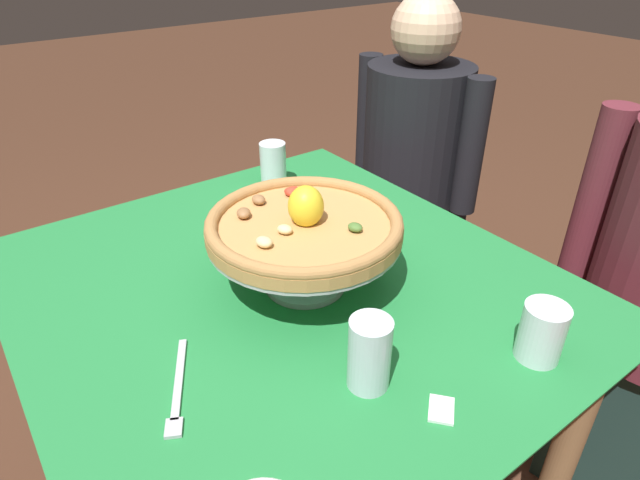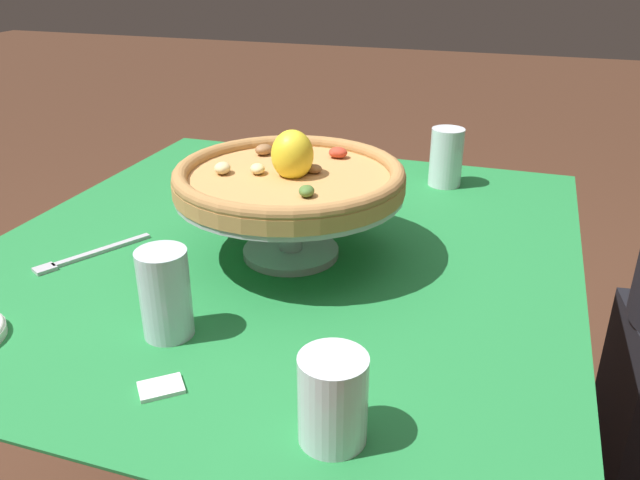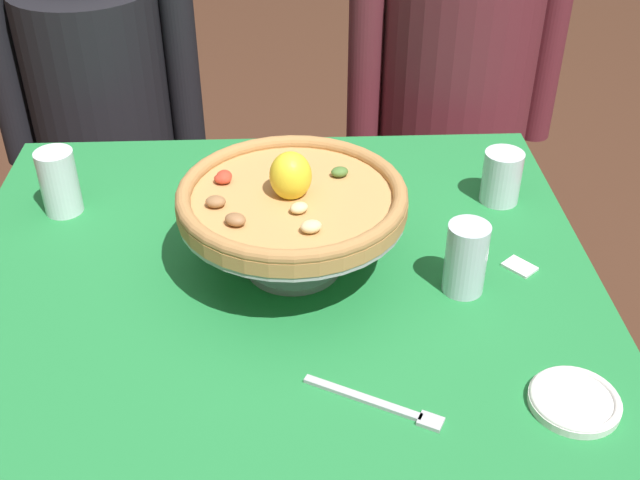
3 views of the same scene
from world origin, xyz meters
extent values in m
cylinder|color=olive|center=(-0.44, -0.40, 0.34)|extent=(0.06, 0.06, 0.69)
cylinder|color=olive|center=(-0.44, 0.40, 0.34)|extent=(0.06, 0.06, 0.69)
cube|color=olive|center=(0.00, 0.00, 0.70)|extent=(1.01, 0.92, 0.02)
cube|color=#237F3D|center=(0.00, 0.00, 0.72)|extent=(1.05, 0.96, 0.00)
cylinder|color=#B7B7C1|center=(0.03, 0.03, 0.72)|extent=(0.16, 0.16, 0.01)
cylinder|color=#B7B7C1|center=(0.03, 0.03, 0.78)|extent=(0.04, 0.04, 0.09)
cylinder|color=#B7B7C1|center=(0.03, 0.03, 0.83)|extent=(0.36, 0.36, 0.01)
cylinder|color=tan|center=(0.03, 0.03, 0.84)|extent=(0.36, 0.36, 0.02)
torus|color=#AF7D47|center=(0.03, 0.03, 0.86)|extent=(0.36, 0.36, 0.02)
ellipsoid|color=#C63D28|center=(-0.08, 0.07, 0.87)|extent=(0.03, 0.03, 0.02)
ellipsoid|color=beige|center=(0.01, 0.05, 0.86)|extent=(0.02, 0.02, 0.01)
ellipsoid|color=beige|center=(0.06, -0.07, 0.87)|extent=(0.04, 0.03, 0.02)
ellipsoid|color=#C63D28|center=(-0.08, 0.07, 0.86)|extent=(0.03, 0.03, 0.02)
ellipsoid|color=#996B42|center=(0.01, 0.06, 0.86)|extent=(0.02, 0.03, 0.01)
ellipsoid|color=#996B42|center=(-0.08, 0.00, 0.87)|extent=(0.03, 0.03, 0.02)
ellipsoid|color=#996B42|center=(-0.05, -0.05, 0.87)|extent=(0.04, 0.04, 0.02)
ellipsoid|color=beige|center=(0.04, -0.02, 0.86)|extent=(0.04, 0.03, 0.02)
ellipsoid|color=#4C7533|center=(0.11, 0.08, 0.86)|extent=(0.03, 0.03, 0.02)
ellipsoid|color=yellow|center=(0.03, 0.03, 0.89)|extent=(0.09, 0.09, 0.08)
cylinder|color=silver|center=(0.41, 0.22, 0.77)|extent=(0.07, 0.07, 0.10)
cylinder|color=silver|center=(0.41, 0.22, 0.74)|extent=(0.06, 0.06, 0.04)
cylinder|color=white|center=(-0.38, 0.22, 0.78)|extent=(0.07, 0.07, 0.12)
cylinder|color=silver|center=(-0.38, 0.22, 0.74)|extent=(0.06, 0.06, 0.05)
cylinder|color=silver|center=(0.30, -0.04, 0.78)|extent=(0.07, 0.07, 0.12)
cylinder|color=silver|center=(0.30, -0.04, 0.74)|extent=(0.06, 0.06, 0.05)
cube|color=#B7B7C1|center=(0.12, -0.27, 0.72)|extent=(0.16, 0.09, 0.01)
cube|color=#B7B7C1|center=(0.20, -0.32, 0.72)|extent=(0.04, 0.04, 0.01)
cube|color=white|center=(0.40, 0.01, 0.72)|extent=(0.06, 0.06, 0.00)
camera|label=1|loc=(0.73, -0.45, 1.33)|focal=30.01mm
camera|label=2|loc=(0.90, 0.36, 1.18)|focal=35.80mm
camera|label=3|loc=(0.03, -1.01, 1.50)|focal=44.41mm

